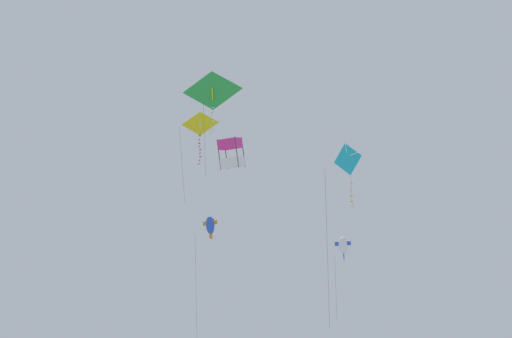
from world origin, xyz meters
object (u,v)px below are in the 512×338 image
Objects in this scene: kite_diamond_low_drifter at (347,161)px; kite_fish_mid_left at (343,246)px; kite_delta_upper_right at (213,92)px; kite_box_near_left at (231,153)px; kite_delta_highest at (200,125)px; kite_fish_far_centre at (210,225)px.

kite_diamond_low_drifter is 1.60× the size of kite_fish_mid_left.
kite_delta_upper_right is 6.57m from kite_box_near_left.
kite_delta_highest is 2.26× the size of kite_box_near_left.
kite_diamond_low_drifter is 1.67× the size of kite_delta_highest.
kite_delta_highest reaches higher than kite_fish_mid_left.
kite_delta_upper_right is 16.42m from kite_fish_mid_left.
kite_delta_upper_right reaches higher than kite_fish_mid_left.
kite_box_near_left is (13.04, -0.84, 5.22)m from kite_diamond_low_drifter.
kite_diamond_low_drifter is at bearing -22.80° from kite_delta_upper_right.
kite_delta_upper_right reaches higher than kite_fish_far_centre.
kite_delta_upper_right reaches higher than kite_diamond_low_drifter.
kite_delta_upper_right is 1.06× the size of kite_fish_mid_left.
kite_box_near_left reaches higher than kite_fish_mid_left.
kite_fish_mid_left is at bearing 46.77° from kite_fish_far_centre.
kite_box_near_left is at bearing -138.33° from kite_fish_mid_left.
kite_fish_far_centre is at bearing 102.65° from kite_delta_upper_right.
kite_fish_far_centre is (2.21, 10.61, 0.32)m from kite_fish_mid_left.
kite_fish_mid_left is (-0.87, -9.78, -5.63)m from kite_box_near_left.
kite_fish_far_centre is (1.34, 0.83, -5.31)m from kite_box_near_left.
kite_delta_upper_right is at bearing -61.10° from kite_delta_highest.
kite_fish_far_centre is at bearing 151.81° from kite_diamond_low_drifter.
kite_delta_highest is at bearing -129.30° from kite_fish_mid_left.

